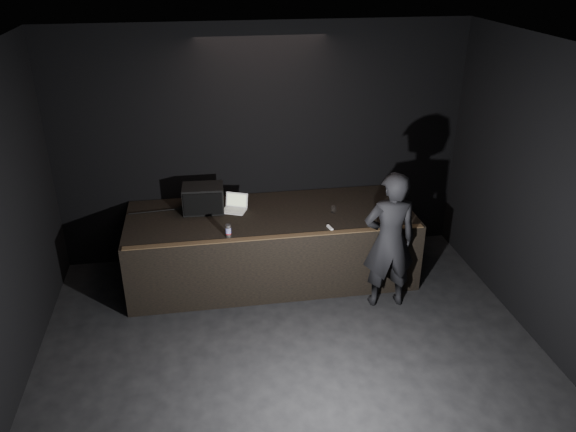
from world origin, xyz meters
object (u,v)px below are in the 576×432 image
Objects in this scene: stage_riser at (271,245)px; beer_can at (228,231)px; stage_monitor at (203,199)px; laptop at (235,206)px; person at (389,241)px.

beer_can is (-0.63, -0.60, 0.59)m from stage_riser.
laptop is at bearing -2.12° from stage_monitor.
laptop is (-0.48, 0.21, 0.56)m from stage_riser.
person is (1.90, -1.16, -0.11)m from laptop.
stage_riser is 0.76m from laptop.
beer_can is at bearing -68.48° from stage_monitor.
stage_monitor reaches higher than stage_riser.
stage_monitor is 2.64m from person.
laptop is at bearing -29.14° from person.
laptop reaches higher than stage_riser.
laptop is at bearing 155.83° from stage_riser.
stage_riser is at bearing -31.38° from person.
stage_monitor is at bearing -24.83° from person.
stage_riser is at bearing -0.74° from laptop.
stage_riser is at bearing 43.45° from beer_can.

